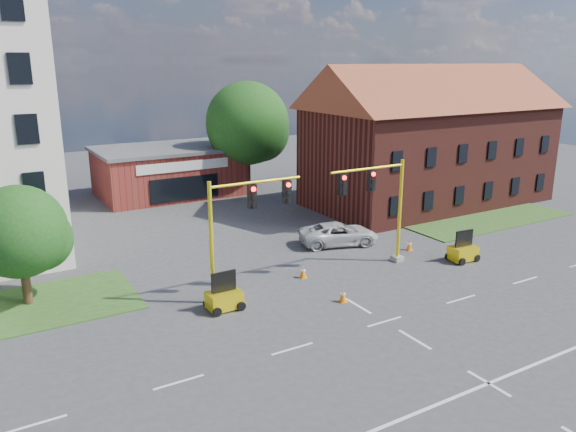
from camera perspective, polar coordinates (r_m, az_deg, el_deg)
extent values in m
plane|color=#3A3A3D|center=(26.87, 9.79, -10.53)|extent=(120.00, 120.00, 0.00)
cube|color=#264A1B|center=(45.03, 20.03, -0.45)|extent=(14.00, 4.00, 0.08)
cube|color=maroon|center=(51.68, -12.05, 4.36)|extent=(12.00, 8.00, 4.00)
cube|color=#505052|center=(51.32, -12.18, 6.71)|extent=(12.40, 8.40, 0.30)
cube|color=silver|center=(47.69, -10.55, 4.99)|extent=(8.00, 0.10, 0.80)
cube|color=black|center=(48.07, -10.44, 2.77)|extent=(6.00, 0.10, 2.00)
cube|color=#541F19|center=(48.79, 14.15, 5.97)|extent=(20.00, 10.00, 8.00)
cylinder|color=#3B2715|center=(51.33, -4.07, 4.86)|extent=(0.44, 0.44, 4.47)
sphere|color=#1A4214|center=(50.74, -4.16, 9.38)|extent=(7.43, 7.43, 7.43)
sphere|color=#1A4214|center=(51.80, -2.80, 8.39)|extent=(5.20, 5.20, 5.20)
cylinder|color=#3B2715|center=(30.56, -25.11, -5.83)|extent=(0.44, 0.44, 2.68)
sphere|color=#1A4214|center=(29.82, -25.64, -1.45)|extent=(4.52, 4.52, 4.52)
sphere|color=#1A4214|center=(30.35, -23.88, -2.17)|extent=(3.17, 3.17, 3.17)
cube|color=gray|center=(28.59, -7.57, -8.45)|extent=(0.60, 0.60, 0.30)
cylinder|color=yellow|center=(27.53, -7.79, -2.83)|extent=(0.20, 0.20, 6.20)
cylinder|color=yellow|center=(27.81, -3.25, 3.46)|extent=(5.00, 0.14, 0.14)
cube|color=black|center=(27.86, -3.68, 2.00)|extent=(0.40, 0.32, 1.20)
cube|color=black|center=(28.79, -0.13, 2.48)|extent=(0.40, 0.32, 1.20)
sphere|color=#FF0C07|center=(27.61, -3.53, 2.73)|extent=(0.24, 0.24, 0.24)
cube|color=gray|center=(34.64, 11.03, -4.25)|extent=(0.60, 0.60, 0.30)
cylinder|color=yellow|center=(33.77, 11.29, 0.46)|extent=(0.20, 0.20, 6.20)
cylinder|color=yellow|center=(31.57, 8.14, 4.78)|extent=(5.00, 0.14, 0.14)
cube|color=black|center=(31.86, 8.45, 3.58)|extent=(0.40, 0.32, 1.20)
cube|color=black|center=(30.67, 5.53, 3.21)|extent=(0.40, 0.32, 1.20)
sphere|color=#FF0C07|center=(31.65, 8.68, 4.23)|extent=(0.24, 0.24, 0.24)
cube|color=yellow|center=(27.69, -6.50, -8.44)|extent=(1.65, 1.11, 0.82)
cube|color=black|center=(27.32, -6.56, -6.62)|extent=(1.27, 0.13, 1.00)
cube|color=yellow|center=(35.52, 17.34, -3.60)|extent=(1.70, 1.21, 0.81)
cube|color=black|center=(35.24, 17.46, -2.16)|extent=(1.26, 0.21, 0.98)
cube|color=orange|center=(27.92, -6.34, -9.30)|extent=(0.38, 0.38, 0.04)
cone|color=orange|center=(27.79, -6.36, -8.68)|extent=(0.40, 0.40, 0.70)
cylinder|color=silver|center=(27.76, -6.36, -8.55)|extent=(0.27, 0.27, 0.09)
cube|color=orange|center=(31.49, 1.55, -6.25)|extent=(0.38, 0.38, 0.04)
cone|color=orange|center=(31.37, 1.55, -5.69)|extent=(0.40, 0.40, 0.70)
cylinder|color=silver|center=(31.35, 1.55, -5.57)|extent=(0.27, 0.27, 0.09)
cube|color=orange|center=(28.62, 5.59, -8.64)|extent=(0.38, 0.38, 0.04)
cone|color=orange|center=(28.49, 5.61, -8.03)|extent=(0.40, 0.40, 0.70)
cylinder|color=silver|center=(28.46, 5.61, -7.90)|extent=(0.27, 0.27, 0.09)
cube|color=orange|center=(36.75, 12.20, -3.37)|extent=(0.38, 0.38, 0.04)
cone|color=orange|center=(36.65, 12.23, -2.88)|extent=(0.40, 0.40, 0.70)
cylinder|color=silver|center=(36.63, 12.24, -2.78)|extent=(0.27, 0.27, 0.09)
imported|color=silver|center=(36.97, 5.18, -1.82)|extent=(5.67, 3.83, 1.44)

